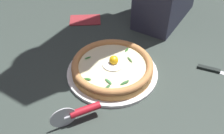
{
  "coord_description": "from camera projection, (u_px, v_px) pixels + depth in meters",
  "views": [
    {
      "loc": [
        -0.34,
        0.53,
        0.6
      ],
      "look_at": [
        0.02,
        0.0,
        0.03
      ],
      "focal_mm": 39.91,
      "sensor_mm": 36.0,
      "label": 1
    }
  ],
  "objects": [
    {
      "name": "ground_plane",
      "position": [
        117.0,
        79.0,
        0.88
      ],
      "size": [
        2.4,
        2.4,
        0.03
      ],
      "primitive_type": "cube",
      "color": "#343E38",
      "rests_on": "ground"
    },
    {
      "name": "pizza_plate",
      "position": [
        112.0,
        72.0,
        0.88
      ],
      "size": [
        0.32,
        0.32,
        0.01
      ],
      "primitive_type": "cylinder",
      "color": "white",
      "rests_on": "ground"
    },
    {
      "name": "pizza",
      "position": [
        112.0,
        67.0,
        0.86
      ],
      "size": [
        0.28,
        0.28,
        0.06
      ],
      "color": "#CD8F48",
      "rests_on": "pizza_plate"
    },
    {
      "name": "pizza_cutter",
      "position": [
        79.0,
        112.0,
        0.71
      ],
      "size": [
        0.08,
        0.13,
        0.08
      ],
      "color": "silver",
      "rests_on": "ground"
    },
    {
      "name": "table_knife",
      "position": [
        219.0,
        71.0,
        0.88
      ],
      "size": [
        0.21,
        0.06,
        0.01
      ],
      "color": "silver",
      "rests_on": "ground"
    },
    {
      "name": "folded_napkin",
      "position": [
        85.0,
        20.0,
        1.15
      ],
      "size": [
        0.17,
        0.16,
        0.01
      ],
      "primitive_type": "cube",
      "rotation": [
        0.0,
        0.0,
        0.67
      ],
      "color": "maroon",
      "rests_on": "ground"
    }
  ]
}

